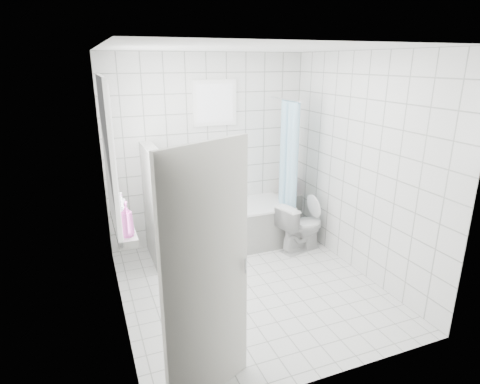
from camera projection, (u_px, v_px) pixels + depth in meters
name	position (u px, v px, depth m)	size (l,w,h in m)	color
ground	(250.00, 287.00, 4.61)	(3.00, 3.00, 0.00)	white
ceiling	(252.00, 48.00, 3.80)	(3.00, 3.00, 0.00)	white
wall_back	(208.00, 151.00, 5.53)	(2.80, 0.02, 2.60)	white
wall_front	(333.00, 233.00, 2.88)	(2.80, 0.02, 2.60)	white
wall_left	(112.00, 195.00, 3.72)	(0.02, 3.00, 2.60)	white
wall_right	(360.00, 167.00, 4.70)	(0.02, 3.00, 2.60)	white
window_left	(111.00, 156.00, 3.90)	(0.01, 0.90, 1.40)	white
window_back	(215.00, 103.00, 5.33)	(0.50, 0.01, 0.50)	white
window_sill	(123.00, 226.00, 4.15)	(0.18, 1.02, 0.08)	white
door	(208.00, 281.00, 2.84)	(0.04, 0.80, 2.00)	silver
bathtub	(226.00, 227.00, 5.56)	(1.80, 0.77, 0.58)	white
partition_wall	(154.00, 206.00, 5.03)	(0.15, 0.85, 1.50)	white
tiled_ledge	(287.00, 211.00, 6.17)	(0.40, 0.24, 0.55)	white
toilet	(301.00, 227.00, 5.44)	(0.38, 0.66, 0.68)	silver
curtain_rod	(285.00, 99.00, 5.30)	(0.02, 0.02, 0.80)	silver
shower_curtain	(287.00, 168.00, 5.46)	(0.14, 0.48, 1.78)	#48A6D3
tub_faucet	(224.00, 181.00, 5.71)	(0.18, 0.06, 0.06)	silver
sill_bottles	(124.00, 213.00, 4.01)	(0.17, 0.84, 0.33)	white
ledge_bottles	(289.00, 188.00, 6.03)	(0.18, 0.17, 0.24)	#F53B1C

